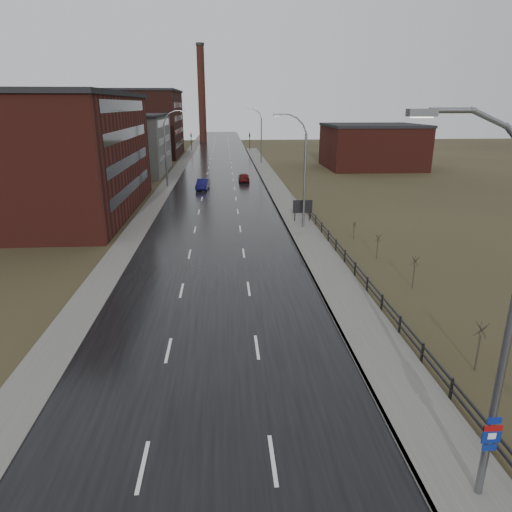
{
  "coord_description": "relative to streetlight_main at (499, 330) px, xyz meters",
  "views": [
    {
      "loc": [
        0.79,
        -9.11,
        12.15
      ],
      "look_at": [
        2.69,
        18.29,
        3.0
      ],
      "focal_mm": 32.0,
      "sensor_mm": 36.0,
      "label": 1
    }
  ],
  "objects": [
    {
      "name": "road",
      "position": [
        -8.47,
        58.0,
        -6.03
      ],
      "size": [
        14.0,
        300.0,
        0.06
      ],
      "primitive_type": "cube",
      "color": "black",
      "rests_on": "ground"
    },
    {
      "name": "sidewalk_right",
      "position": [
        0.13,
        33.0,
        -5.97
      ],
      "size": [
        3.2,
        180.0,
        0.18
      ],
      "primitive_type": "cube",
      "color": "#595651",
      "rests_on": "ground"
    },
    {
      "name": "curb_right",
      "position": [
        -1.39,
        33.0,
        -5.97
      ],
      "size": [
        0.16,
        180.0,
        0.18
      ],
      "primitive_type": "cube",
      "color": "slate",
      "rests_on": "ground"
    },
    {
      "name": "sidewalk_left",
      "position": [
        -16.67,
        58.0,
        -6.0
      ],
      "size": [
        2.4,
        260.0,
        0.12
      ],
      "primitive_type": "cube",
      "color": "#595651",
      "rests_on": "ground"
    },
    {
      "name": "warehouse_near",
      "position": [
        -29.46,
        43.0,
        0.7
      ],
      "size": [
        22.44,
        28.56,
        13.5
      ],
      "color": "#471914",
      "rests_on": "ground"
    },
    {
      "name": "warehouse_mid",
      "position": [
        -26.46,
        76.0,
        -0.8
      ],
      "size": [
        16.32,
        20.4,
        10.5
      ],
      "color": "slate",
      "rests_on": "ground"
    },
    {
      "name": "warehouse_far",
      "position": [
        -31.47,
        106.0,
        1.7
      ],
      "size": [
        26.52,
        24.48,
        15.5
      ],
      "color": "#331611",
      "rests_on": "ground"
    },
    {
      "name": "building_right",
      "position": [
        21.83,
        80.0,
        -1.8
      ],
      "size": [
        18.36,
        16.32,
        8.5
      ],
      "color": "#471914",
      "rests_on": "ground"
    },
    {
      "name": "smokestack",
      "position": [
        -14.47,
        148.0,
        9.44
      ],
      "size": [
        2.7,
        2.7,
        30.7
      ],
      "color": "#331611",
      "rests_on": "ground"
    },
    {
      "name": "streetlight_main",
      "position": [
        0.0,
        0.0,
        0.0
      ],
      "size": [
        3.91,
        0.29,
        12.11
      ],
      "color": "slate",
      "rests_on": "ground"
    },
    {
      "name": "streetlight_right_mid",
      "position": [
        0.03,
        34.0,
        -0.22
      ],
      "size": [
        3.36,
        0.28,
        11.35
      ],
      "color": "slate",
      "rests_on": "ground"
    },
    {
      "name": "streetlight_left",
      "position": [
        -16.17,
        60.0,
        -0.22
      ],
      "size": [
        3.36,
        0.28,
        11.35
      ],
      "color": "slate",
      "rests_on": "ground"
    },
    {
      "name": "streetlight_right_far",
      "position": [
        0.03,
        88.0,
        -0.22
      ],
      "size": [
        3.36,
        0.28,
        11.35
      ],
      "color": "slate",
      "rests_on": "ground"
    },
    {
      "name": "guardrail",
      "position": [
        1.83,
        16.32,
        -5.35
      ],
      "size": [
        0.1,
        53.05,
        1.1
      ],
      "color": "black",
      "rests_on": "ground"
    },
    {
      "name": "shrub_c",
      "position": [
        4.14,
        7.19,
        -4.72
      ],
      "size": [
        0.6,
        0.63,
        2.53
      ],
      "color": "#382D23",
      "rests_on": "ground"
    },
    {
      "name": "shrub_d",
      "position": [
        5.2,
        17.47,
        -4.82
      ],
      "size": [
        0.55,
        0.58,
        2.33
      ],
      "color": "#382D23",
      "rests_on": "ground"
    },
    {
      "name": "shrub_e",
      "position": [
        4.75,
        23.86,
        -4.94
      ],
      "size": [
        0.5,
        0.53,
        2.11
      ],
      "color": "#382D23",
      "rests_on": "ground"
    },
    {
      "name": "shrub_f",
      "position": [
        4.43,
        29.73,
        -5.16
      ],
      "size": [
        0.41,
        0.43,
        1.69
      ],
      "color": "#382D23",
      "rests_on": "ground"
    },
    {
      "name": "billboard",
      "position": [
        0.63,
        36.47,
        -4.39
      ],
      "size": [
        2.09,
        0.17,
        2.45
      ],
      "color": "black",
      "rests_on": "ground"
    },
    {
      "name": "traffic_light_left",
      "position": [
        -16.47,
        118.0,
        -1.46
      ],
      "size": [
        0.58,
        2.73,
        5.3
      ],
      "color": "black",
      "rests_on": "ground"
    },
    {
      "name": "traffic_light_right",
      "position": [
        -0.47,
        118.0,
        -1.46
      ],
      "size": [
        0.58,
        2.73,
        5.3
      ],
      "color": "black",
      "rests_on": "ground"
    },
    {
      "name": "car_near",
      "position": [
        -10.92,
        57.27,
        -5.29
      ],
      "size": [
        2.03,
        4.81,
        1.55
      ],
      "primitive_type": "imported",
      "rotation": [
        0.0,
        0.0,
        -0.09
      ],
      "color": "#0D0C3C",
      "rests_on": "ground"
    },
    {
      "name": "car_far",
      "position": [
        -4.46,
        63.89,
        -5.32
      ],
      "size": [
        1.76,
        4.33,
        1.47
      ],
      "primitive_type": "imported",
      "rotation": [
        0.0,
        0.0,
        3.14
      ],
      "color": "#4D0C0D",
      "rests_on": "ground"
    }
  ]
}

